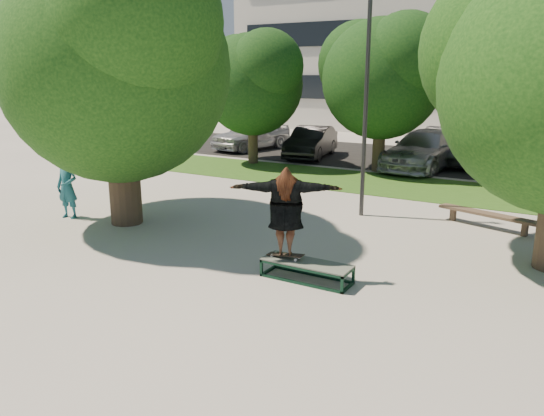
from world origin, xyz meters
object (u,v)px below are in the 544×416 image
Objects in this scene: bench at (488,215)px; car_dark at (311,142)px; grind_box at (307,271)px; car_silver_b at (425,150)px; tree_left at (116,54)px; car_silver_a at (252,134)px; bystander at (67,187)px; lamppost at (366,104)px; car_grey at (472,146)px.

car_dark reaches higher than bench.
car_silver_b is at bearing 95.69° from grind_box.
grind_box is 0.68× the size of bench.
car_silver_a is (-4.71, 13.68, -3.61)m from tree_left.
bystander reaches higher than car_silver_b.
tree_left is 4.01× the size of bystander.
lamppost is at bearing 21.82° from bystander.
car_grey is (6.96, 2.09, 0.04)m from car_dark.
car_grey is at bearing 84.98° from lamppost.
bench is at bearing -58.01° from car_silver_b.
tree_left is 3.95m from bystander.
bench is at bearing 66.52° from grind_box.
bystander is at bearing -121.97° from car_grey.
car_grey is at bearing 64.79° from car_silver_b.
bystander is (-6.98, -4.43, -2.26)m from lamppost.
bench is 0.59× the size of car_dark.
bench is at bearing -52.67° from car_dark.
car_dark is (-6.00, 8.83, -2.41)m from lamppost.
bench reaches higher than grind_box.
tree_left reaches higher than grind_box.
bench is at bearing -81.86° from car_grey.
tree_left reaches higher than car_silver_a.
tree_left is at bearing -117.49° from car_grey.
bystander is 14.53m from car_silver_a.
lamppost is 6.03m from grind_box.
bench is 10.73m from car_grey.
car_silver_a is (-3.02, 14.21, -0.07)m from bystander.
car_grey is at bearing 89.69° from grind_box.
bystander is 17.29m from car_grey.
grind_box is 16.12m from car_grey.
grind_box is 15.62m from car_dark.
car_silver_a is 4.11m from car_dark.
car_dark is at bearing 124.20° from lamppost.
grind_box is at bearing -16.06° from bystander.
lamppost is at bearing -154.91° from bench.
car_silver_a is 1.07× the size of car_dark.
car_grey is (6.25, 14.83, -3.65)m from tree_left.
tree_left is 1.49× the size of car_silver_a.
tree_left is 10.49m from bench.
tree_left is at bearing 6.79° from bystander.
car_silver_a is 11.02m from car_grey.
car_silver_b is (-0.50, 8.58, -2.34)m from lamppost.
bystander reaches higher than car_grey.
car_silver_a is (-13.33, 9.31, 0.47)m from bench.
car_silver_a is 9.57m from car_silver_b.
bystander is (-1.69, -0.53, -3.53)m from tree_left.
bystander is at bearing -67.99° from car_silver_a.
grind_box is 18.50m from car_silver_a.
car_dark is at bearing 155.20° from bench.
tree_left reaches higher than lamppost.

